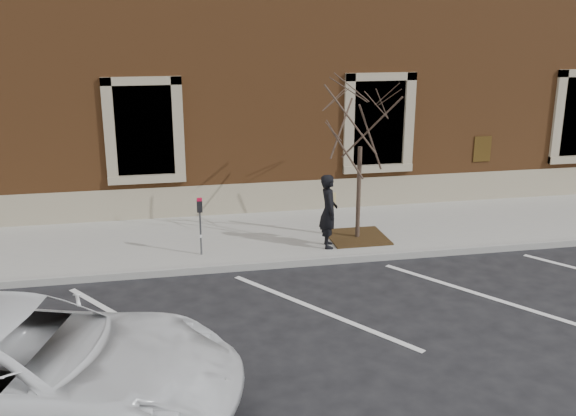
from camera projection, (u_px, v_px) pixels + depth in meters
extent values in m
plane|color=#28282B|center=(294.00, 266.00, 13.59)|extent=(120.00, 120.00, 0.00)
cube|color=#A8A69D|center=(279.00, 236.00, 15.21)|extent=(40.00, 3.50, 0.15)
cube|color=#9E9E99|center=(294.00, 263.00, 13.52)|extent=(40.00, 0.12, 0.15)
cube|color=brown|center=(243.00, 53.00, 19.73)|extent=(40.00, 8.50, 8.00)
cube|color=gray|center=(266.00, 197.00, 16.75)|extent=(40.00, 0.06, 0.80)
cube|color=black|center=(144.00, 130.00, 15.77)|extent=(1.40, 0.30, 2.20)
cube|color=gray|center=(147.00, 179.00, 15.95)|extent=(1.90, 0.20, 0.20)
cube|color=black|center=(377.00, 122.00, 16.90)|extent=(1.40, 0.30, 2.20)
cube|color=gray|center=(377.00, 168.00, 17.08)|extent=(1.90, 0.20, 0.20)
imported|color=black|center=(329.00, 211.00, 14.05)|extent=(0.46, 0.64, 1.65)
cylinder|color=#595B60|center=(201.00, 233.00, 13.67)|extent=(0.04, 0.04, 0.95)
cube|color=black|center=(200.00, 206.00, 13.50)|extent=(0.11, 0.09, 0.25)
cube|color=red|center=(199.00, 200.00, 13.45)|extent=(0.10, 0.08, 0.06)
cube|color=white|center=(201.00, 236.00, 13.64)|extent=(0.05, 0.00, 0.07)
cube|color=#422D15|center=(357.00, 237.00, 14.85)|extent=(1.31, 1.31, 0.03)
cylinder|color=#4B382D|center=(359.00, 193.00, 14.55)|extent=(0.10, 0.10, 2.14)
imported|color=white|center=(15.00, 368.00, 8.07)|extent=(6.28, 4.11, 1.61)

